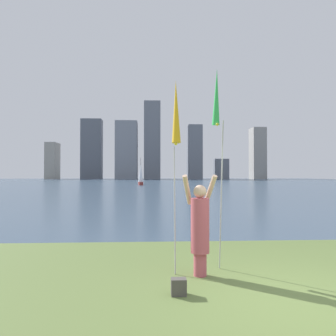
% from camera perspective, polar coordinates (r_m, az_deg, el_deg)
% --- Properties ---
extents(ground, '(120.00, 138.00, 0.12)m').
position_cam_1_polar(ground, '(55.59, -0.68, -3.03)').
color(ground, '#5B7038').
extents(person, '(0.69, 0.51, 1.88)m').
position_cam_1_polar(person, '(6.06, 5.74, -10.26)').
color(person, '#B24C59').
rests_on(person, ground).
extents(kite_flag_left, '(0.16, 0.66, 3.64)m').
position_cam_1_polar(kite_flag_left, '(5.92, 1.44, 9.37)').
color(kite_flag_left, '#B2B2B7').
rests_on(kite_flag_left, ground).
extents(kite_flag_right, '(0.16, 0.78, 4.09)m').
position_cam_1_polar(kite_flag_right, '(6.87, 8.70, 11.60)').
color(kite_flag_right, '#B2B2B7').
rests_on(kite_flag_right, ground).
extents(bag, '(0.24, 0.17, 0.26)m').
position_cam_1_polar(bag, '(5.31, 1.93, -20.48)').
color(bag, '#4C4742').
rests_on(bag, ground).
extents(sailboat_2, '(0.93, 1.70, 4.56)m').
position_cam_1_polar(sailboat_2, '(52.74, -4.90, -1.34)').
color(sailboat_2, maroon).
rests_on(sailboat_2, ground).
extents(skyline_tower_0, '(3.51, 6.78, 12.59)m').
position_cam_1_polar(skyline_tower_0, '(117.35, -19.98, 1.19)').
color(skyline_tower_0, gray).
rests_on(skyline_tower_0, ground).
extents(skyline_tower_1, '(7.08, 4.40, 20.94)m').
position_cam_1_polar(skyline_tower_1, '(114.85, -13.49, 3.29)').
color(skyline_tower_1, '#565B66').
rests_on(skyline_tower_1, ground).
extents(skyline_tower_2, '(7.37, 7.52, 19.81)m').
position_cam_1_polar(skyline_tower_2, '(111.00, -7.41, 3.13)').
color(skyline_tower_2, gray).
rests_on(skyline_tower_2, ground).
extents(skyline_tower_3, '(5.58, 6.23, 26.66)m').
position_cam_1_polar(skyline_tower_3, '(110.88, -2.85, 4.91)').
color(skyline_tower_3, slate).
rests_on(skyline_tower_3, ground).
extents(skyline_tower_4, '(4.59, 7.88, 18.16)m').
position_cam_1_polar(skyline_tower_4, '(108.83, 4.72, 2.77)').
color(skyline_tower_4, slate).
rests_on(skyline_tower_4, ground).
extents(skyline_tower_5, '(4.71, 4.04, 6.97)m').
position_cam_1_polar(skyline_tower_5, '(111.45, 9.50, -0.18)').
color(skyline_tower_5, slate).
rests_on(skyline_tower_5, ground).
extents(skyline_tower_6, '(4.55, 5.72, 17.71)m').
position_cam_1_polar(skyline_tower_6, '(114.48, 15.75, 2.51)').
color(skyline_tower_6, gray).
rests_on(skyline_tower_6, ground).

